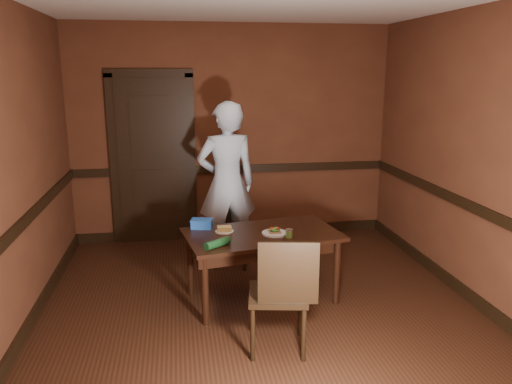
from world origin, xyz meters
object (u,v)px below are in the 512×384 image
object	(u,v)px
chair_near	(278,292)
sandwich_plate	(275,232)
person	(227,183)
cheese_saucer	(224,230)
sauce_jar	(289,233)
food_tub	(202,224)
dining_table	(262,266)
chair_far	(232,229)

from	to	relation	value
chair_near	sandwich_plate	size ratio (longest dim) A/B	4.01
person	cheese_saucer	size ratio (longest dim) A/B	10.51
sauce_jar	sandwich_plate	bearing A→B (deg)	134.75
food_tub	dining_table	bearing A→B (deg)	-10.57
dining_table	food_tub	xyz separation A→B (m)	(-0.55, 0.23, 0.37)
dining_table	person	size ratio (longest dim) A/B	0.78
person	sauce_jar	distance (m)	1.30
sandwich_plate	sauce_jar	size ratio (longest dim) A/B	3.06
sandwich_plate	cheese_saucer	xyz separation A→B (m)	(-0.45, 0.13, 0.00)
chair_near	person	world-z (taller)	person
person	sandwich_plate	bearing A→B (deg)	99.09
dining_table	person	distance (m)	1.21
person	sandwich_plate	xyz separation A→B (m)	(0.33, -1.10, -0.23)
dining_table	sandwich_plate	size ratio (longest dim) A/B	5.98
chair_near	sauce_jar	world-z (taller)	chair_near
dining_table	cheese_saucer	world-z (taller)	cheese_saucer
dining_table	food_tub	bearing A→B (deg)	147.05
chair_near	cheese_saucer	xyz separation A→B (m)	(-0.32, 0.96, 0.21)
chair_near	food_tub	bearing A→B (deg)	-55.03
chair_near	food_tub	distance (m)	1.25
chair_near	cheese_saucer	size ratio (longest dim) A/B	5.47
chair_far	chair_near	bearing A→B (deg)	-69.80
chair_near	sauce_jar	distance (m)	0.79
chair_far	chair_near	distance (m)	1.80
chair_far	sandwich_plate	distance (m)	1.04
dining_table	sandwich_plate	xyz separation A→B (m)	(0.11, -0.05, 0.35)
chair_far	sauce_jar	size ratio (longest dim) A/B	10.67
dining_table	person	world-z (taller)	person
chair_near	cheese_saucer	distance (m)	1.03
dining_table	chair_far	bearing A→B (deg)	91.64
sandwich_plate	food_tub	bearing A→B (deg)	156.28
chair_far	cheese_saucer	xyz separation A→B (m)	(-0.16, -0.83, 0.27)
chair_far	person	bearing A→B (deg)	120.68
sandwich_plate	cheese_saucer	size ratio (longest dim) A/B	1.37
chair_near	cheese_saucer	world-z (taller)	chair_near
sandwich_plate	cheese_saucer	bearing A→B (deg)	163.80
cheese_saucer	chair_far	bearing A→B (deg)	79.01
food_tub	cheese_saucer	bearing A→B (deg)	-25.02
chair_far	sandwich_plate	xyz separation A→B (m)	(0.29, -0.96, 0.27)
dining_table	chair_far	world-z (taller)	chair_far
chair_far	sauce_jar	bearing A→B (deg)	-54.28
sandwich_plate	sauce_jar	bearing A→B (deg)	-45.25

